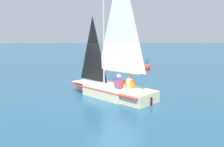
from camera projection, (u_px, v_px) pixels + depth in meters
ground_plane at (112, 96)px, 10.59m from camera, size 260.00×260.00×0.00m
sailboat_main at (113, 80)px, 10.44m from camera, size 4.39×4.12×6.26m
sailor_helm at (119, 86)px, 9.93m from camera, size 0.43×0.42×1.16m
sailor_crew at (130, 85)px, 9.99m from camera, size 0.43×0.42×1.16m
buoy_marker at (147, 67)px, 19.50m from camera, size 0.61×0.61×1.03m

